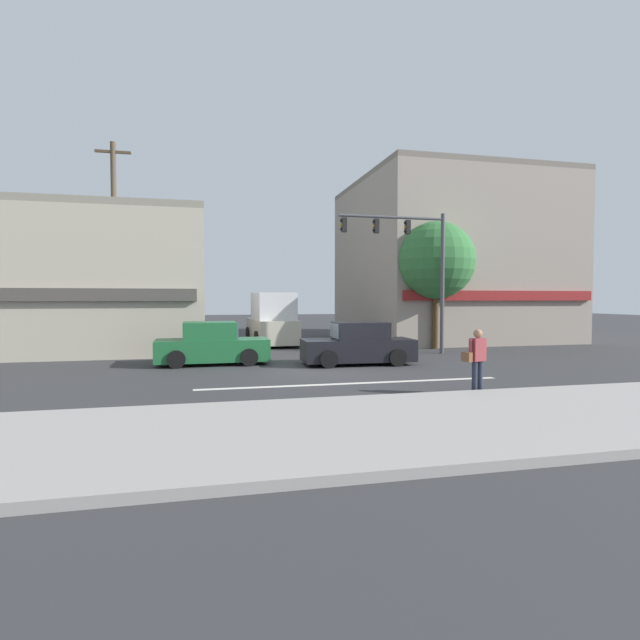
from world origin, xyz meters
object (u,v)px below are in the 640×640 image
box_truck_approaching_near (272,321)px  street_tree (436,261)px  utility_pole_near_left (115,247)px  utility_pole_far_right (442,275)px  sedan_crossing_rightbound (212,345)px  pedestrian_foreground_with_bag (477,357)px  traffic_light_mast (415,256)px  sedan_parked_curbside (358,345)px

box_truck_approaching_near → street_tree: bearing=-28.1°
street_tree → utility_pole_near_left: 14.61m
utility_pole_far_right → sedan_crossing_rightbound: 12.77m
pedestrian_foreground_with_bag → utility_pole_far_right: bearing=66.6°
traffic_light_mast → box_truck_approaching_near: bearing=132.3°
street_tree → pedestrian_foreground_with_bag: bearing=-111.6°
traffic_light_mast → street_tree: bearing=45.4°
sedan_parked_curbside → box_truck_approaching_near: box_truck_approaching_near is taller
utility_pole_near_left → utility_pole_far_right: utility_pole_near_left is taller
sedan_crossing_rightbound → pedestrian_foreground_with_bag: (6.40, -7.58, 0.24)m
box_truck_approaching_near → utility_pole_near_left: bearing=-150.0°
street_tree → sedan_crossing_rightbound: (-10.76, -3.44, -3.58)m
utility_pole_near_left → traffic_light_mast: size_ratio=1.43×
sedan_crossing_rightbound → box_truck_approaching_near: (3.29, 7.44, 0.54)m
street_tree → box_truck_approaching_near: size_ratio=1.09×
utility_pole_far_right → pedestrian_foreground_with_bag: 13.38m
sedan_parked_curbside → pedestrian_foreground_with_bag: (1.11, -6.33, 0.24)m
box_truck_approaching_near → pedestrian_foreground_with_bag: (3.11, -15.02, -0.30)m
utility_pole_near_left → pedestrian_foreground_with_bag: utility_pole_near_left is taller
utility_pole_far_right → box_truck_approaching_near: (-8.31, 2.99, -2.42)m
street_tree → pedestrian_foreground_with_bag: 12.32m
traffic_light_mast → box_truck_approaching_near: 8.69m
sedan_parked_curbside → pedestrian_foreground_with_bag: bearing=-80.0°
street_tree → pedestrian_foreground_with_bag: (-4.36, -11.03, -3.34)m
traffic_light_mast → sedan_parked_curbside: size_ratio=1.48×
street_tree → sedan_parked_curbside: (-5.47, -4.69, -3.58)m
pedestrian_foreground_with_bag → street_tree: bearing=68.4°
utility_pole_far_right → traffic_light_mast: utility_pole_far_right is taller
traffic_light_mast → sedan_crossing_rightbound: (-8.77, -1.42, -3.59)m
box_truck_approaching_near → pedestrian_foreground_with_bag: box_truck_approaching_near is taller
utility_pole_far_right → box_truck_approaching_near: utility_pole_far_right is taller
pedestrian_foreground_with_bag → utility_pole_near_left: bearing=133.2°
utility_pole_near_left → sedan_parked_curbside: bearing=-26.6°
sedan_crossing_rightbound → utility_pole_near_left: bearing=139.2°
sedan_parked_curbside → pedestrian_foreground_with_bag: size_ratio=2.50×
box_truck_approaching_near → sedan_crossing_rightbound: bearing=-113.8°
street_tree → traffic_light_mast: (-1.99, -2.02, 0.01)m
utility_pole_near_left → traffic_light_mast: 12.76m
sedan_crossing_rightbound → sedan_parked_curbside: bearing=-13.3°
traffic_light_mast → sedan_parked_curbside: (-3.48, -2.67, -3.59)m
traffic_light_mast → box_truck_approaching_near: traffic_light_mast is taller
sedan_parked_curbside → sedan_crossing_rightbound: size_ratio=1.02×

